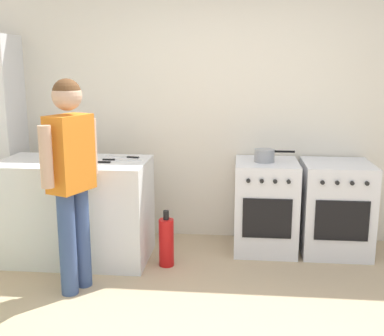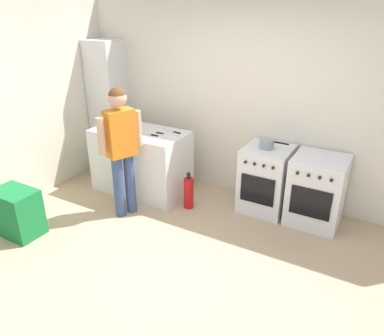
{
  "view_description": "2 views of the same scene",
  "coord_description": "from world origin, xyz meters",
  "px_view_note": "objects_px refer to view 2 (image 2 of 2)",
  "views": [
    {
      "loc": [
        0.09,
        -2.8,
        1.73
      ],
      "look_at": [
        -0.26,
        0.76,
        0.95
      ],
      "focal_mm": 45.0,
      "sensor_mm": 36.0,
      "label": 1
    },
    {
      "loc": [
        1.67,
        -2.64,
        2.52
      ],
      "look_at": [
        -0.25,
        0.71,
        0.78
      ],
      "focal_mm": 35.0,
      "sensor_mm": 36.0,
      "label": 2
    }
  ],
  "objects_px": {
    "fire_extinguisher": "(189,193)",
    "recycling_crate_lower": "(20,223)",
    "pot": "(267,144)",
    "oven_left": "(266,179)",
    "oven_right": "(317,190)",
    "larder_cabinet": "(109,107)",
    "knife_bread": "(167,134)",
    "recycling_crate_upper": "(15,202)",
    "knife_carving": "(172,131)",
    "person": "(121,142)",
    "knife_utility": "(151,135)"
  },
  "relations": [
    {
      "from": "oven_left",
      "to": "recycling_crate_lower",
      "type": "distance_m",
      "value": 3.04
    },
    {
      "from": "oven_left",
      "to": "recycling_crate_upper",
      "type": "bearing_deg",
      "value": -139.01
    },
    {
      "from": "knife_bread",
      "to": "knife_utility",
      "type": "bearing_deg",
      "value": -145.47
    },
    {
      "from": "knife_carving",
      "to": "recycling_crate_lower",
      "type": "xyz_separation_m",
      "value": [
        -0.98,
        -1.8,
        -0.76
      ]
    },
    {
      "from": "knife_bread",
      "to": "fire_extinguisher",
      "type": "distance_m",
      "value": 0.82
    },
    {
      "from": "recycling_crate_lower",
      "to": "larder_cabinet",
      "type": "distance_m",
      "value": 2.29
    },
    {
      "from": "person",
      "to": "recycling_crate_upper",
      "type": "relative_size",
      "value": 3.13
    },
    {
      "from": "oven_left",
      "to": "recycling_crate_upper",
      "type": "distance_m",
      "value": 3.03
    },
    {
      "from": "pot",
      "to": "oven_left",
      "type": "bearing_deg",
      "value": 40.45
    },
    {
      "from": "recycling_crate_lower",
      "to": "recycling_crate_upper",
      "type": "xyz_separation_m",
      "value": [
        0.0,
        0.0,
        0.28
      ]
    },
    {
      "from": "pot",
      "to": "recycling_crate_upper",
      "type": "bearing_deg",
      "value": -139.01
    },
    {
      "from": "pot",
      "to": "fire_extinguisher",
      "type": "relative_size",
      "value": 0.73
    },
    {
      "from": "oven_left",
      "to": "pot",
      "type": "bearing_deg",
      "value": -139.55
    },
    {
      "from": "knife_bread",
      "to": "person",
      "type": "xyz_separation_m",
      "value": [
        -0.21,
        -0.68,
        0.07
      ]
    },
    {
      "from": "oven_right",
      "to": "pot",
      "type": "height_order",
      "value": "pot"
    },
    {
      "from": "person",
      "to": "recycling_crate_upper",
      "type": "xyz_separation_m",
      "value": [
        -0.78,
        -0.99,
        -0.55
      ]
    },
    {
      "from": "oven_left",
      "to": "person",
      "type": "xyz_separation_m",
      "value": [
        -1.5,
        -1.0,
        0.55
      ]
    },
    {
      "from": "fire_extinguisher",
      "to": "recycling_crate_upper",
      "type": "height_order",
      "value": "recycling_crate_upper"
    },
    {
      "from": "fire_extinguisher",
      "to": "recycling_crate_upper",
      "type": "distance_m",
      "value": 2.08
    },
    {
      "from": "oven_right",
      "to": "fire_extinguisher",
      "type": "height_order",
      "value": "oven_right"
    },
    {
      "from": "recycling_crate_lower",
      "to": "larder_cabinet",
      "type": "relative_size",
      "value": 0.26
    },
    {
      "from": "oven_left",
      "to": "fire_extinguisher",
      "type": "distance_m",
      "value": 1.01
    },
    {
      "from": "person",
      "to": "recycling_crate_lower",
      "type": "relative_size",
      "value": 3.13
    },
    {
      "from": "knife_utility",
      "to": "person",
      "type": "xyz_separation_m",
      "value": [
        -0.03,
        -0.56,
        0.07
      ]
    },
    {
      "from": "pot",
      "to": "larder_cabinet",
      "type": "distance_m",
      "value": 2.63
    },
    {
      "from": "larder_cabinet",
      "to": "pot",
      "type": "bearing_deg",
      "value": -2.62
    },
    {
      "from": "oven_right",
      "to": "person",
      "type": "xyz_separation_m",
      "value": [
        -2.14,
        -1.0,
        0.55
      ]
    },
    {
      "from": "knife_carving",
      "to": "pot",
      "type": "bearing_deg",
      "value": 7.29
    },
    {
      "from": "knife_utility",
      "to": "person",
      "type": "height_order",
      "value": "person"
    },
    {
      "from": "knife_utility",
      "to": "pot",
      "type": "bearing_deg",
      "value": 16.29
    },
    {
      "from": "knife_bread",
      "to": "person",
      "type": "relative_size",
      "value": 0.22
    },
    {
      "from": "oven_left",
      "to": "recycling_crate_lower",
      "type": "xyz_separation_m",
      "value": [
        -2.28,
        -1.99,
        -0.29
      ]
    },
    {
      "from": "knife_bread",
      "to": "person",
      "type": "distance_m",
      "value": 0.71
    },
    {
      "from": "knife_carving",
      "to": "fire_extinguisher",
      "type": "height_order",
      "value": "knife_carving"
    },
    {
      "from": "person",
      "to": "oven_right",
      "type": "bearing_deg",
      "value": 24.97
    },
    {
      "from": "pot",
      "to": "fire_extinguisher",
      "type": "distance_m",
      "value": 1.19
    },
    {
      "from": "knife_carving",
      "to": "fire_extinguisher",
      "type": "distance_m",
      "value": 0.86
    },
    {
      "from": "knife_carving",
      "to": "fire_extinguisher",
      "type": "xyz_separation_m",
      "value": [
        0.43,
        -0.3,
        -0.69
      ]
    },
    {
      "from": "person",
      "to": "fire_extinguisher",
      "type": "bearing_deg",
      "value": 39.49
    },
    {
      "from": "larder_cabinet",
      "to": "oven_right",
      "type": "bearing_deg",
      "value": -1.78
    },
    {
      "from": "oven_left",
      "to": "knife_bread",
      "type": "height_order",
      "value": "knife_bread"
    },
    {
      "from": "recycling_crate_lower",
      "to": "fire_extinguisher",
      "type": "bearing_deg",
      "value": 46.81
    },
    {
      "from": "fire_extinguisher",
      "to": "recycling_crate_lower",
      "type": "relative_size",
      "value": 0.96
    },
    {
      "from": "oven_right",
      "to": "knife_utility",
      "type": "distance_m",
      "value": 2.21
    },
    {
      "from": "recycling_crate_upper",
      "to": "larder_cabinet",
      "type": "height_order",
      "value": "larder_cabinet"
    },
    {
      "from": "knife_utility",
      "to": "oven_right",
      "type": "bearing_deg",
      "value": 11.81
    },
    {
      "from": "knife_utility",
      "to": "recycling_crate_upper",
      "type": "distance_m",
      "value": 1.81
    },
    {
      "from": "person",
      "to": "recycling_crate_upper",
      "type": "distance_m",
      "value": 1.38
    },
    {
      "from": "knife_bread",
      "to": "knife_carving",
      "type": "relative_size",
      "value": 1.06
    },
    {
      "from": "fire_extinguisher",
      "to": "larder_cabinet",
      "type": "bearing_deg",
      "value": 161.95
    }
  ]
}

